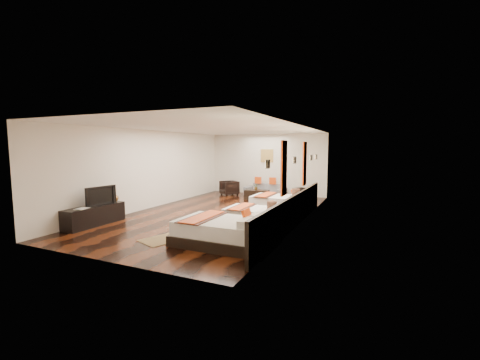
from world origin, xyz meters
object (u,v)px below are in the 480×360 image
at_px(bed_near, 227,232).
at_px(nightstand_a, 272,225).
at_px(tv, 99,196).
at_px(tv_console, 95,215).
at_px(book, 78,209).
at_px(bed_mid, 258,216).
at_px(table_plant, 256,187).
at_px(armchair_left, 229,188).
at_px(coffee_table, 257,195).
at_px(bed_far, 281,203).
at_px(figurine, 113,197).
at_px(sofa, 265,190).
at_px(nightstand_b, 296,207).
at_px(armchair_right, 302,194).

bearing_deg(bed_near, nightstand_a, 52.05).
bearing_deg(tv, nightstand_a, -75.03).
relative_size(tv_console, book, 5.23).
bearing_deg(tv, bed_mid, -60.24).
distance_m(bed_mid, table_plant, 4.40).
distance_m(armchair_left, coffee_table, 1.68).
xyz_separation_m(bed_far, armchair_left, (-3.16, 2.34, 0.07)).
xyz_separation_m(bed_near, armchair_left, (-3.16, 6.58, 0.04)).
xyz_separation_m(nightstand_a, armchair_left, (-3.91, 5.63, 0.02)).
relative_size(figurine, armchair_left, 0.44).
bearing_deg(table_plant, bed_mid, -68.07).
bearing_deg(sofa, bed_near, -70.84).
bearing_deg(figurine, sofa, 67.50).
bearing_deg(book, bed_mid, 30.43).
distance_m(bed_near, tv, 4.19).
xyz_separation_m(bed_near, bed_far, (-0.00, 4.24, -0.03)).
bearing_deg(nightstand_b, armchair_right, 99.07).
distance_m(nightstand_b, tv_console, 5.92).
relative_size(nightstand_b, sofa, 0.48).
distance_m(bed_near, table_plant, 6.30).
bearing_deg(book, figurine, 90.00).
bearing_deg(table_plant, bed_far, -48.23).
bearing_deg(coffee_table, nightstand_a, -65.29).
bearing_deg(armchair_left, bed_near, -25.27).
distance_m(nightstand_a, armchair_left, 6.85).
height_order(bed_mid, book, bed_mid).
height_order(book, figurine, figurine).
distance_m(bed_mid, sofa, 5.30).
relative_size(nightstand_a, book, 2.58).
bearing_deg(sofa, bed_far, -54.26).
bearing_deg(bed_mid, figurine, -163.47).
xyz_separation_m(bed_mid, table_plant, (-1.64, 4.07, 0.29)).
bearing_deg(tv, sofa, -14.24).
relative_size(bed_near, sofa, 1.20).
xyz_separation_m(nightstand_b, table_plant, (-2.39, 2.76, 0.21)).
height_order(armchair_left, coffee_table, armchair_left).
distance_m(armchair_left, table_plant, 1.61).
distance_m(bed_near, armchair_right, 6.41).
bearing_deg(bed_mid, bed_far, 89.95).
bearing_deg(tv, table_plant, -16.85).
height_order(bed_far, nightstand_b, nightstand_b).
distance_m(nightstand_a, nightstand_b, 2.36).
distance_m(bed_far, armchair_right, 2.18).
bearing_deg(figurine, armchair_right, 51.72).
relative_size(coffee_table, table_plant, 3.89).
xyz_separation_m(figurine, armchair_right, (4.45, 5.64, -0.44)).
height_order(figurine, armchair_left, figurine).
distance_m(bed_near, tv_console, 4.20).
distance_m(nightstand_b, armchair_left, 5.09).
bearing_deg(figurine, bed_mid, 16.53).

